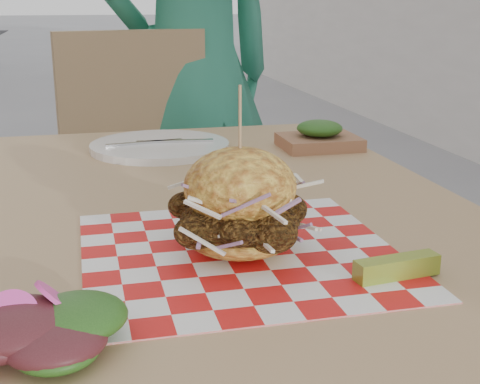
{
  "coord_description": "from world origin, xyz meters",
  "views": [
    {
      "loc": [
        -0.48,
        -0.64,
        1.04
      ],
      "look_at": [
        -0.31,
        0.07,
        0.82
      ],
      "focal_mm": 50.0,
      "sensor_mm": 36.0,
      "label": 1
    }
  ],
  "objects_px": {
    "patio_chair": "(133,180)",
    "sandwich": "(240,208)",
    "patio_table": "(196,263)",
    "diner": "(193,73)"
  },
  "relations": [
    {
      "from": "diner",
      "to": "patio_chair",
      "type": "xyz_separation_m",
      "value": [
        -0.21,
        -0.21,
        -0.26
      ]
    },
    {
      "from": "diner",
      "to": "patio_chair",
      "type": "distance_m",
      "value": 0.39
    },
    {
      "from": "patio_table",
      "to": "patio_chair",
      "type": "height_order",
      "value": "patio_chair"
    },
    {
      "from": "patio_table",
      "to": "sandwich",
      "type": "height_order",
      "value": "sandwich"
    },
    {
      "from": "diner",
      "to": "sandwich",
      "type": "relative_size",
      "value": 8.41
    },
    {
      "from": "patio_chair",
      "to": "sandwich",
      "type": "relative_size",
      "value": 4.9
    },
    {
      "from": "patio_table",
      "to": "sandwich",
      "type": "distance_m",
      "value": 0.22
    },
    {
      "from": "diner",
      "to": "patio_table",
      "type": "relative_size",
      "value": 1.36
    },
    {
      "from": "sandwich",
      "to": "diner",
      "type": "bearing_deg",
      "value": 82.64
    },
    {
      "from": "diner",
      "to": "sandwich",
      "type": "distance_m",
      "value": 1.3
    }
  ]
}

